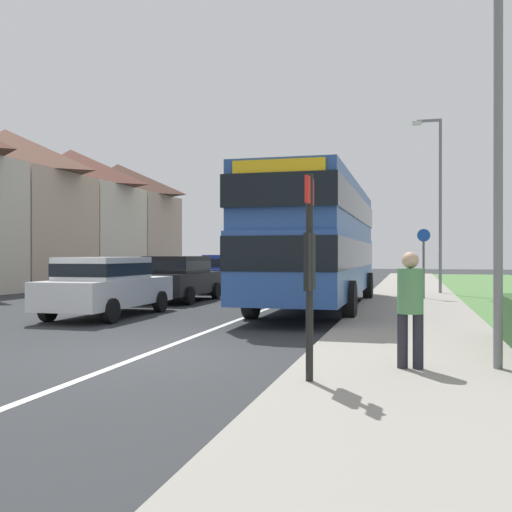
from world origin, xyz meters
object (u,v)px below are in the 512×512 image
object	(u,v)px
parked_car_blue	(229,272)
pedestrian_at_stop	(410,304)
parked_car_black	(179,276)
street_lamp_mid	(437,194)
double_decker_bus	(318,238)
street_lamp_near	(490,48)
parked_car_white	(107,284)
bus_stop_sign	(310,262)
cycle_route_sign	(424,261)

from	to	relation	value
parked_car_blue	pedestrian_at_stop	size ratio (longest dim) A/B	2.62
parked_car_black	street_lamp_mid	world-z (taller)	street_lamp_mid
double_decker_bus	street_lamp_mid	xyz separation A→B (m)	(3.72, 6.78, 1.90)
street_lamp_near	pedestrian_at_stop	bearing A→B (deg)	-163.62
parked_car_blue	street_lamp_mid	world-z (taller)	street_lamp_mid
pedestrian_at_stop	street_lamp_mid	size ratio (longest dim) A/B	0.24
parked_car_black	street_lamp_mid	distance (m)	10.75
parked_car_white	pedestrian_at_stop	world-z (taller)	pedestrian_at_stop
double_decker_bus	parked_car_blue	xyz separation A→B (m)	(-4.96, 6.98, -1.25)
double_decker_bus	parked_car_white	bearing A→B (deg)	-144.13
parked_car_black	street_lamp_mid	xyz separation A→B (m)	(8.83, 5.25, 3.17)
parked_car_black	bus_stop_sign	xyz separation A→B (m)	(6.63, -12.08, 0.67)
street_lamp_near	cycle_route_sign	bearing A→B (deg)	92.65
bus_stop_sign	parked_car_white	bearing A→B (deg)	133.41
parked_car_blue	street_lamp_near	xyz separation A→B (m)	(8.68, -16.13, 3.50)
parked_car_black	pedestrian_at_stop	world-z (taller)	pedestrian_at_stop
street_lamp_mid	cycle_route_sign	bearing A→B (deg)	-100.35
double_decker_bus	street_lamp_mid	bearing A→B (deg)	61.25
parked_car_black	street_lamp_near	distance (m)	14.30
parked_car_blue	cycle_route_sign	distance (m)	8.81
pedestrian_at_stop	street_lamp_mid	distance (m)	16.56
parked_car_blue	parked_car_black	bearing A→B (deg)	-91.53
parked_car_blue	bus_stop_sign	distance (m)	18.69
double_decker_bus	pedestrian_at_stop	world-z (taller)	double_decker_bus
pedestrian_at_stop	street_lamp_near	distance (m)	3.58
parked_car_white	parked_car_blue	world-z (taller)	parked_car_blue
parked_car_black	bus_stop_sign	distance (m)	13.80
parked_car_black	pedestrian_at_stop	bearing A→B (deg)	-54.64
pedestrian_at_stop	bus_stop_sign	xyz separation A→B (m)	(-1.17, -1.09, 0.56)
double_decker_bus	pedestrian_at_stop	xyz separation A→B (m)	(2.69, -9.45, -1.17)
double_decker_bus	parked_car_black	size ratio (longest dim) A/B	2.54
parked_car_blue	bus_stop_sign	size ratio (longest dim) A/B	1.68
cycle_route_sign	street_lamp_mid	xyz separation A→B (m)	(0.59, 3.24, 2.62)
parked_car_black	street_lamp_mid	size ratio (longest dim) A/B	0.62
parked_car_white	bus_stop_sign	bearing A→B (deg)	-46.59
double_decker_bus	bus_stop_sign	size ratio (longest dim) A/B	4.26
double_decker_bus	parked_car_white	world-z (taller)	double_decker_bus
bus_stop_sign	parked_car_blue	bearing A→B (deg)	110.31
parked_car_blue	bus_stop_sign	bearing A→B (deg)	-69.69
street_lamp_mid	parked_car_black	bearing A→B (deg)	-149.28
street_lamp_near	parked_car_black	bearing A→B (deg)	129.55
parked_car_white	parked_car_black	distance (m)	5.17
parked_car_blue	street_lamp_mid	distance (m)	9.24
double_decker_bus	parked_car_blue	world-z (taller)	double_decker_bus
bus_stop_sign	cycle_route_sign	world-z (taller)	bus_stop_sign
bus_stop_sign	pedestrian_at_stop	bearing A→B (deg)	43.12
double_decker_bus	cycle_route_sign	bearing A→B (deg)	48.56
pedestrian_at_stop	bus_stop_sign	size ratio (longest dim) A/B	0.64
parked_car_black	parked_car_white	bearing A→B (deg)	-89.02
parked_car_white	bus_stop_sign	world-z (taller)	bus_stop_sign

